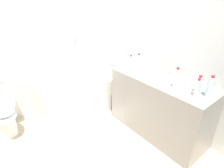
# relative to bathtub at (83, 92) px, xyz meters

# --- Properties ---
(ground_plane) EXTENTS (3.85, 3.85, 0.00)m
(ground_plane) POSITION_rel_bathtub_xyz_m (-0.64, -0.85, -0.31)
(ground_plane) COLOR #C1AD8E
(wall_back_tiled) EXTENTS (3.25, 0.10, 2.31)m
(wall_back_tiled) POSITION_rel_bathtub_xyz_m (-0.64, 0.44, 0.85)
(wall_back_tiled) COLOR silver
(wall_back_tiled) RESTS_ON ground_plane
(wall_right_mirror) EXTENTS (0.10, 2.87, 2.31)m
(wall_right_mirror) POSITION_rel_bathtub_xyz_m (0.83, -0.85, 0.85)
(wall_right_mirror) COLOR silver
(wall_right_mirror) RESTS_ON ground_plane
(bathtub) EXTENTS (1.49, 0.77, 1.30)m
(bathtub) POSITION_rel_bathtub_xyz_m (0.00, 0.00, 0.00)
(bathtub) COLOR white
(bathtub) RESTS_ON ground_plane
(toilet) EXTENTS (0.37, 0.50, 0.68)m
(toilet) POSITION_rel_bathtub_xyz_m (-1.20, 0.08, 0.05)
(toilet) COLOR white
(toilet) RESTS_ON ground_plane
(vanity_counter) EXTENTS (0.56, 1.37, 0.84)m
(vanity_counter) POSITION_rel_bathtub_xyz_m (0.50, -1.21, 0.11)
(vanity_counter) COLOR gray
(vanity_counter) RESTS_ON ground_plane
(sink_basin) EXTENTS (0.31, 0.31, 0.05)m
(sink_basin) POSITION_rel_bathtub_xyz_m (0.46, -1.21, 0.56)
(sink_basin) COLOR white
(sink_basin) RESTS_ON vanity_counter
(sink_faucet) EXTENTS (0.10, 0.15, 0.09)m
(sink_faucet) POSITION_rel_bathtub_xyz_m (0.64, -1.21, 0.57)
(sink_faucet) COLOR silver
(sink_faucet) RESTS_ON vanity_counter
(water_bottle_0) EXTENTS (0.06, 0.06, 0.25)m
(water_bottle_0) POSITION_rel_bathtub_xyz_m (0.46, -0.83, 0.66)
(water_bottle_0) COLOR silver
(water_bottle_0) RESTS_ON vanity_counter
(water_bottle_1) EXTENTS (0.06, 0.06, 0.19)m
(water_bottle_1) POSITION_rel_bathtub_xyz_m (0.48, -0.65, 0.62)
(water_bottle_1) COLOR silver
(water_bottle_1) RESTS_ON vanity_counter
(water_bottle_2) EXTENTS (0.06, 0.06, 0.20)m
(water_bottle_2) POSITION_rel_bathtub_xyz_m (0.42, -1.71, 0.63)
(water_bottle_2) COLOR silver
(water_bottle_2) RESTS_ON vanity_counter
(water_bottle_3) EXTENTS (0.06, 0.06, 0.25)m
(water_bottle_3) POSITION_rel_bathtub_xyz_m (0.41, -1.46, 0.65)
(water_bottle_3) COLOR silver
(water_bottle_3) RESTS_ON vanity_counter
(water_bottle_4) EXTENTS (0.07, 0.07, 0.24)m
(water_bottle_4) POSITION_rel_bathtub_xyz_m (0.50, -1.80, 0.65)
(water_bottle_4) COLOR silver
(water_bottle_4) RESTS_ON vanity_counter
(water_bottle_5) EXTENTS (0.07, 0.07, 0.20)m
(water_bottle_5) POSITION_rel_bathtub_xyz_m (0.51, -1.68, 0.63)
(water_bottle_5) COLOR silver
(water_bottle_5) RESTS_ON vanity_counter
(drinking_glass_0) EXTENTS (0.06, 0.06, 0.09)m
(drinking_glass_0) POSITION_rel_bathtub_xyz_m (0.49, -0.94, 0.58)
(drinking_glass_0) COLOR white
(drinking_glass_0) RESTS_ON vanity_counter
(drinking_glass_1) EXTENTS (0.07, 0.07, 0.09)m
(drinking_glass_1) POSITION_rel_bathtub_xyz_m (0.50, -1.57, 0.58)
(drinking_glass_1) COLOR white
(drinking_glass_1) RESTS_ON vanity_counter
(bath_mat) EXTENTS (0.62, 0.35, 0.01)m
(bath_mat) POSITION_rel_bathtub_xyz_m (-0.12, -0.60, -0.30)
(bath_mat) COLOR white
(bath_mat) RESTS_ON ground_plane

